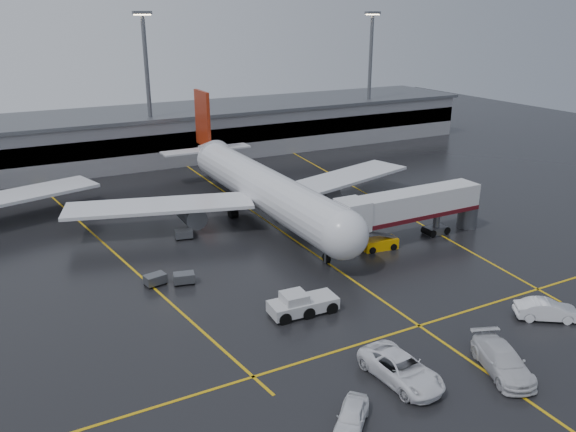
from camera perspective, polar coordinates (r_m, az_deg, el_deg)
ground at (r=67.15m, az=0.71°, el=-2.45°), size 220.00×220.00×0.00m
apron_line_centre at (r=67.14m, az=0.71°, el=-2.44°), size 0.25×90.00×0.02m
apron_line_stop at (r=50.88m, az=12.88°, el=-10.57°), size 60.00×0.25×0.02m
apron_line_left at (r=70.02m, az=-17.92°, el=-2.49°), size 9.99×69.35×0.02m
apron_line_right at (r=84.28m, az=8.21°, el=1.97°), size 7.57×69.64×0.02m
terminal at (r=108.84m, az=-11.59°, el=8.09°), size 122.00×19.00×8.60m
light_mast_mid at (r=100.35m, az=-13.77°, el=12.87°), size 3.00×1.20×25.45m
light_mast_right at (r=119.76m, az=8.15°, el=14.21°), size 3.00×1.20×25.45m
main_airliner at (r=73.95m, az=-2.89°, el=3.06°), size 48.80×45.60×14.10m
jet_bridge at (r=67.53m, az=12.08°, el=0.79°), size 19.90×3.40×6.05m
pushback_tractor at (r=51.16m, az=1.32°, el=-8.76°), size 6.24×2.93×2.18m
belt_loader at (r=65.40m, az=9.08°, el=-2.73°), size 4.19×2.31×2.54m
service_van_a at (r=43.42m, az=11.17°, el=-14.67°), size 3.67×7.11×1.92m
service_van_b at (r=46.30m, az=20.53°, el=-13.29°), size 4.85×7.13×1.92m
service_van_c at (r=55.00m, az=24.30°, el=-8.50°), size 5.44×4.51×1.75m
service_van_d at (r=39.09m, az=6.34°, el=-19.15°), size 4.34×4.31×1.49m
baggage_cart_a at (r=57.41m, az=-10.28°, el=-6.06°), size 2.24×1.72×1.12m
baggage_cart_b at (r=57.72m, az=-13.05°, el=-6.12°), size 2.21×1.66×1.12m
baggage_cart_c at (r=68.54m, az=-10.30°, el=-1.75°), size 2.22×1.67×1.12m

